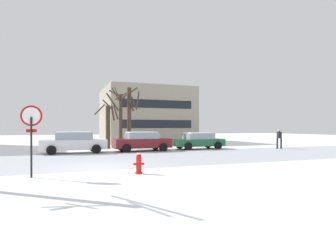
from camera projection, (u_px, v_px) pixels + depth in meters
ground_plane at (96, 168)px, 12.97m from camera, size 120.00×120.00×0.00m
road_surface at (90, 160)px, 15.99m from camera, size 80.00×8.46×0.00m
stop_sign at (31, 127)px, 10.38m from camera, size 0.75×0.18×2.66m
fire_hydrant at (139, 163)px, 11.29m from camera, size 0.44×0.30×0.84m
parked_car_white at (74, 142)px, 20.33m from camera, size 4.56×2.11×1.53m
parked_car_maroon at (142, 141)px, 22.10m from camera, size 4.43×2.19×1.50m
parked_car_green at (199, 141)px, 24.12m from camera, size 4.29×2.03×1.40m
pedestrian_crossing at (279, 137)px, 24.54m from camera, size 0.60×0.46×1.67m
tree_far_mid at (120, 118)px, 25.19m from camera, size 1.75×1.77×5.41m
tree_far_left at (130, 115)px, 25.75m from camera, size 1.84×1.93×5.66m
tree_far_right at (108, 124)px, 24.74m from camera, size 2.19×2.17×4.78m
building_far_right at (145, 115)px, 35.75m from camera, size 10.19×9.76×6.72m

